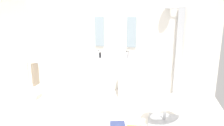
% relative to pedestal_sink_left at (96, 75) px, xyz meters
% --- Properties ---
extents(ground_plane, '(4.80, 3.60, 0.04)m').
position_rel_pedestal_sink_left_xyz_m(ground_plane, '(0.40, -1.21, -0.50)').
color(ground_plane, silver).
extents(rear_partition, '(4.80, 0.10, 2.60)m').
position_rel_pedestal_sink_left_xyz_m(rear_partition, '(0.40, 0.44, 0.82)').
color(rear_partition, silver).
rests_on(rear_partition, ground_plane).
extents(pedestal_sink_left, '(0.44, 0.44, 1.02)m').
position_rel_pedestal_sink_left_xyz_m(pedestal_sink_left, '(0.00, 0.00, 0.00)').
color(pedestal_sink_left, white).
rests_on(pedestal_sink_left, ground_plane).
extents(pedestal_sink_right, '(0.44, 0.44, 1.02)m').
position_rel_pedestal_sink_left_xyz_m(pedestal_sink_right, '(0.80, 0.00, 0.00)').
color(pedestal_sink_right, white).
rests_on(pedestal_sink_right, ground_plane).
extents(vanity_mirror_left, '(0.22, 0.03, 0.72)m').
position_rel_pedestal_sink_left_xyz_m(vanity_mirror_left, '(0.00, 0.37, 1.00)').
color(vanity_mirror_left, '#8C9EA8').
extents(vanity_mirror_right, '(0.22, 0.03, 0.72)m').
position_rel_pedestal_sink_left_xyz_m(vanity_mirror_right, '(0.80, 0.37, 1.00)').
color(vanity_mirror_right, '#8C9EA8').
extents(shower_column, '(0.49, 0.24, 2.05)m').
position_rel_pedestal_sink_left_xyz_m(shower_column, '(1.88, 0.32, 0.60)').
color(shower_column, '#B7BABF').
rests_on(shower_column, ground_plane).
extents(lounge_chair, '(1.09, 1.09, 0.65)m').
position_rel_pedestal_sink_left_xyz_m(lounge_chair, '(1.61, -1.09, -0.13)').
color(lounge_chair, '#B7BABF').
rests_on(lounge_chair, ground_plane).
extents(towel_rack, '(0.37, 0.22, 0.95)m').
position_rel_pedestal_sink_left_xyz_m(towel_rack, '(-1.14, -0.79, 0.15)').
color(towel_rack, '#B7BABF').
rests_on(towel_rack, ground_plane).
extents(magazine_navy, '(0.30, 0.25, 0.03)m').
position_rel_pedestal_sink_left_xyz_m(magazine_navy, '(0.81, -1.37, -0.45)').
color(magazine_navy, navy).
rests_on(magazine_navy, area_rug).
extents(coffee_mug, '(0.08, 0.08, 0.10)m').
position_rel_pedestal_sink_left_xyz_m(coffee_mug, '(1.24, -1.25, -0.42)').
color(coffee_mug, white).
rests_on(coffee_mug, area_rug).
extents(soap_bottle_clear, '(0.04, 0.04, 0.15)m').
position_rel_pedestal_sink_left_xyz_m(soap_bottle_clear, '(0.04, 0.10, 0.51)').
color(soap_bottle_clear, silver).
rests_on(soap_bottle_clear, pedestal_sink_left).
extents(soap_bottle_grey, '(0.04, 0.04, 0.20)m').
position_rel_pedestal_sink_left_xyz_m(soap_bottle_grey, '(0.79, -0.14, 0.53)').
color(soap_bottle_grey, '#99999E').
rests_on(soap_bottle_grey, pedestal_sink_right).
extents(soap_bottle_black, '(0.05, 0.05, 0.13)m').
position_rel_pedestal_sink_left_xyz_m(soap_bottle_black, '(0.13, -0.08, 0.50)').
color(soap_bottle_black, black).
rests_on(soap_bottle_black, pedestal_sink_left).
extents(soap_bottle_white, '(0.05, 0.05, 0.20)m').
position_rel_pedestal_sink_left_xyz_m(soap_bottle_white, '(0.75, -0.14, 0.53)').
color(soap_bottle_white, white).
rests_on(soap_bottle_white, pedestal_sink_right).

